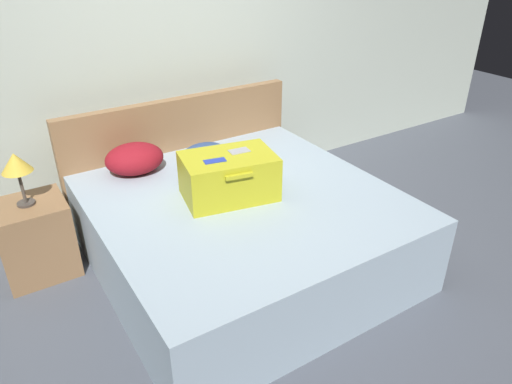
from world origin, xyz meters
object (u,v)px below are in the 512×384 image
at_px(pillow_center_head, 134,159).
at_px(table_lamp, 16,165).
at_px(pillow_near_headboard, 204,155).
at_px(bed, 245,232).
at_px(hard_case_large, 229,175).
at_px(nightstand, 36,239).

relative_size(pillow_center_head, table_lamp, 1.15).
bearing_deg(pillow_center_head, pillow_near_headboard, -15.16).
relative_size(bed, hard_case_large, 2.91).
bearing_deg(pillow_near_headboard, pillow_center_head, 164.84).
distance_m(bed, nightstand, 1.37).
bearing_deg(hard_case_large, pillow_near_headboard, 91.67).
distance_m(bed, pillow_center_head, 0.92).
bearing_deg(bed, pillow_near_headboard, 88.94).
relative_size(bed, table_lamp, 5.26).
bearing_deg(pillow_near_headboard, nightstand, 175.81).
xyz_separation_m(pillow_near_headboard, nightstand, (-1.20, 0.09, -0.34)).
height_order(pillow_center_head, table_lamp, table_lamp).
bearing_deg(table_lamp, nightstand, 90.00).
height_order(bed, nightstand, bed).
distance_m(hard_case_large, table_lamp, 1.28).
bearing_deg(pillow_center_head, hard_case_large, -58.99).
bearing_deg(nightstand, pillow_center_head, 3.12).
xyz_separation_m(bed, pillow_center_head, (-0.46, 0.71, 0.37)).
bearing_deg(hard_case_large, nightstand, 162.68).
distance_m(hard_case_large, nightstand, 1.34).
distance_m(pillow_near_headboard, table_lamp, 1.22).
bearing_deg(hard_case_large, pillow_center_head, 132.08).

